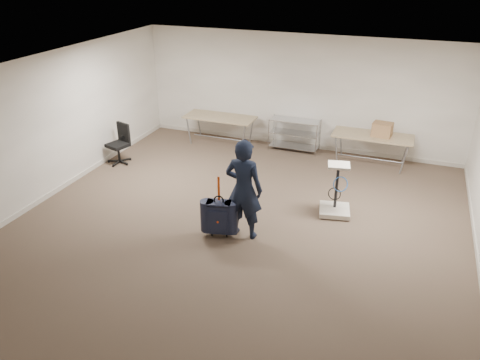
% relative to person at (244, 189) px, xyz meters
% --- Properties ---
extents(ground, '(9.00, 9.00, 0.00)m').
position_rel_person_xyz_m(ground, '(-0.20, -0.04, -0.90)').
color(ground, '#443529').
rests_on(ground, ground).
extents(room_shell, '(8.00, 9.00, 9.00)m').
position_rel_person_xyz_m(room_shell, '(-0.20, 1.34, -0.85)').
color(room_shell, beige).
rests_on(room_shell, ground).
extents(folding_table_left, '(1.80, 0.75, 0.73)m').
position_rel_person_xyz_m(folding_table_left, '(-2.10, 3.91, -0.22)').
color(folding_table_left, '#8F7557').
rests_on(folding_table_left, ground).
extents(folding_table_right, '(1.80, 0.75, 0.73)m').
position_rel_person_xyz_m(folding_table_right, '(1.70, 3.91, -0.22)').
color(folding_table_right, '#8F7557').
rests_on(folding_table_right, ground).
extents(wire_shelf, '(1.22, 0.47, 0.80)m').
position_rel_person_xyz_m(wire_shelf, '(-0.20, 4.16, -0.46)').
color(wire_shelf, '#B9BCC0').
rests_on(wire_shelf, ground).
extents(person, '(0.66, 0.43, 1.80)m').
position_rel_person_xyz_m(person, '(0.00, 0.00, 0.00)').
color(person, black).
rests_on(person, ground).
extents(suitcase, '(0.46, 0.33, 1.14)m').
position_rel_person_xyz_m(suitcase, '(-0.38, -0.19, -0.51)').
color(suitcase, black).
rests_on(suitcase, ground).
extents(office_chair, '(0.57, 0.57, 0.93)m').
position_rel_person_xyz_m(office_chair, '(-3.83, 1.95, -0.62)').
color(office_chair, black).
rests_on(office_chair, ground).
extents(equipment_cart, '(0.65, 0.65, 1.03)m').
position_rel_person_xyz_m(equipment_cart, '(1.36, 1.32, -0.63)').
color(equipment_cart, silver).
rests_on(equipment_cart, ground).
extents(cardboard_box, '(0.46, 0.37, 0.32)m').
position_rel_person_xyz_m(cardboard_box, '(1.89, 3.91, -0.01)').
color(cardboard_box, '#916843').
rests_on(cardboard_box, folding_table_right).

